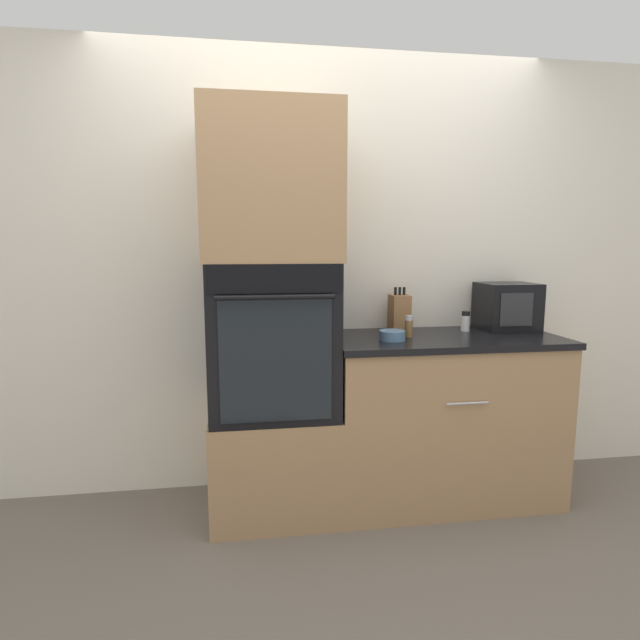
{
  "coord_description": "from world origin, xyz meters",
  "views": [
    {
      "loc": [
        -0.46,
        -2.27,
        1.42
      ],
      "look_at": [
        -0.09,
        0.21,
        1.04
      ],
      "focal_mm": 28.0,
      "sensor_mm": 36.0,
      "label": 1
    }
  ],
  "objects_px": {
    "microwave": "(507,307)",
    "bowl": "(392,335)",
    "wall_oven": "(272,337)",
    "knife_block": "(399,313)",
    "condiment_jar_near": "(409,327)",
    "condiment_jar_mid": "(465,321)"
  },
  "relations": [
    {
      "from": "bowl",
      "to": "wall_oven",
      "type": "bearing_deg",
      "value": 173.07
    },
    {
      "from": "condiment_jar_near",
      "to": "condiment_jar_mid",
      "type": "bearing_deg",
      "value": 19.04
    },
    {
      "from": "wall_oven",
      "to": "knife_block",
      "type": "height_order",
      "value": "wall_oven"
    },
    {
      "from": "microwave",
      "to": "wall_oven",
      "type": "bearing_deg",
      "value": -174.02
    },
    {
      "from": "wall_oven",
      "to": "condiment_jar_near",
      "type": "xyz_separation_m",
      "value": [
        0.74,
        0.0,
        0.04
      ]
    },
    {
      "from": "microwave",
      "to": "condiment_jar_mid",
      "type": "bearing_deg",
      "value": -177.6
    },
    {
      "from": "microwave",
      "to": "knife_block",
      "type": "bearing_deg",
      "value": 175.62
    },
    {
      "from": "condiment_jar_near",
      "to": "knife_block",
      "type": "bearing_deg",
      "value": 88.09
    },
    {
      "from": "knife_block",
      "to": "bowl",
      "type": "height_order",
      "value": "knife_block"
    },
    {
      "from": "condiment_jar_near",
      "to": "condiment_jar_mid",
      "type": "relative_size",
      "value": 1.01
    },
    {
      "from": "wall_oven",
      "to": "bowl",
      "type": "xyz_separation_m",
      "value": [
        0.62,
        -0.08,
        0.01
      ]
    },
    {
      "from": "microwave",
      "to": "condiment_jar_mid",
      "type": "relative_size",
      "value": 2.7
    },
    {
      "from": "microwave",
      "to": "bowl",
      "type": "relative_size",
      "value": 2.29
    },
    {
      "from": "microwave",
      "to": "bowl",
      "type": "distance_m",
      "value": 0.8
    },
    {
      "from": "wall_oven",
      "to": "condiment_jar_mid",
      "type": "height_order",
      "value": "wall_oven"
    },
    {
      "from": "wall_oven",
      "to": "microwave",
      "type": "distance_m",
      "value": 1.39
    },
    {
      "from": "wall_oven",
      "to": "bowl",
      "type": "distance_m",
      "value": 0.63
    },
    {
      "from": "condiment_jar_near",
      "to": "bowl",
      "type": "bearing_deg",
      "value": -146.33
    },
    {
      "from": "bowl",
      "to": "condiment_jar_mid",
      "type": "relative_size",
      "value": 1.18
    },
    {
      "from": "knife_block",
      "to": "condiment_jar_near",
      "type": "distance_m",
      "value": 0.2
    },
    {
      "from": "wall_oven",
      "to": "microwave",
      "type": "relative_size",
      "value": 2.5
    },
    {
      "from": "wall_oven",
      "to": "knife_block",
      "type": "distance_m",
      "value": 0.77
    }
  ]
}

